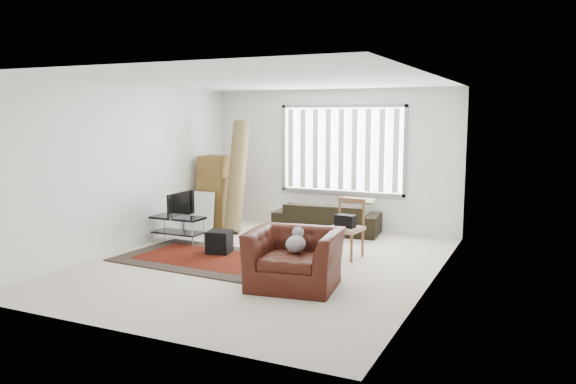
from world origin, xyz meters
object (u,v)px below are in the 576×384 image
Objects in this scene: sofa at (327,213)px; armchair at (295,254)px; tv_stand at (178,224)px; side_chair at (346,226)px; moving_boxes at (214,195)px.

armchair reaches higher than sofa.
tv_stand is 2.99m from side_chair.
side_chair is (2.97, 0.28, 0.17)m from tv_stand.
moving_boxes is 0.73× the size of sofa.
armchair is (-0.10, -1.71, -0.07)m from side_chair.
armchair is at bearing 98.09° from sofa.
moving_boxes is at bearing 166.75° from side_chair.
armchair is at bearing -86.98° from side_chair.
side_chair reaches higher than tv_stand.
moving_boxes is at bearing 6.58° from sofa.
tv_stand is 1.43m from moving_boxes.
side_chair reaches higher than armchair.
sofa is 1.54× the size of armchair.
tv_stand is 1.02× the size of side_chair.
moving_boxes is at bearing 128.79° from armchair.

